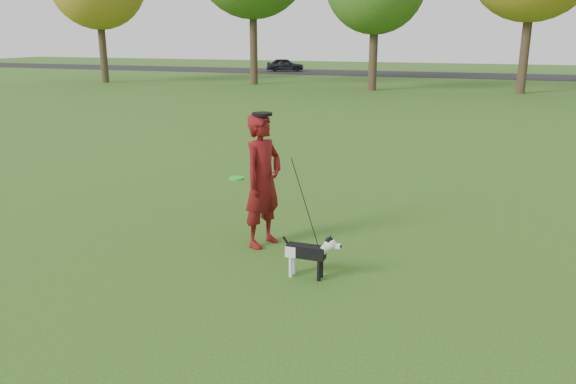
% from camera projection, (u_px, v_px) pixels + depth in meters
% --- Properties ---
extents(ground, '(120.00, 120.00, 0.00)m').
position_uv_depth(ground, '(291.00, 261.00, 7.97)').
color(ground, '#285116').
rests_on(ground, ground).
extents(road, '(120.00, 7.00, 0.02)m').
position_uv_depth(road, '(459.00, 75.00, 44.23)').
color(road, black).
rests_on(road, ground).
extents(man, '(0.67, 0.84, 2.01)m').
position_uv_depth(man, '(263.00, 181.00, 8.34)').
color(man, '#600D10').
rests_on(man, ground).
extents(dog, '(0.81, 0.16, 0.62)m').
position_uv_depth(dog, '(311.00, 251.00, 7.33)').
color(dog, black).
rests_on(dog, ground).
extents(car_left, '(3.50, 2.33, 1.11)m').
position_uv_depth(car_left, '(285.00, 65.00, 48.79)').
color(car_left, black).
rests_on(car_left, road).
extents(man_held_items, '(1.65, 1.08, 1.61)m').
position_uv_depth(man_held_items, '(304.00, 201.00, 7.66)').
color(man_held_items, '#1BDB31').
rests_on(man_held_items, ground).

